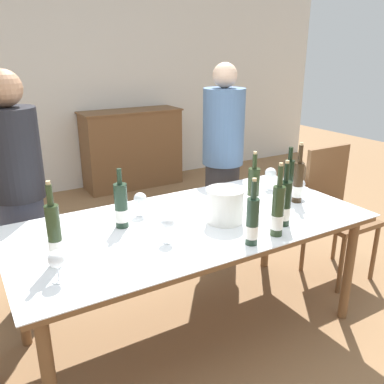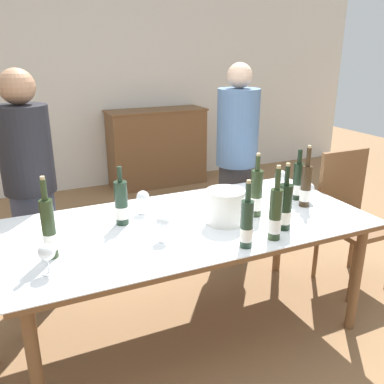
% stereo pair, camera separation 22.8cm
% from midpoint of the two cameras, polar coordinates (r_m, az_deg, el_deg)
% --- Properties ---
extents(ground_plane, '(12.00, 12.00, 0.00)m').
position_cam_midpoint_polar(ground_plane, '(2.74, -2.52, -18.76)').
color(ground_plane, olive).
extents(back_wall, '(8.00, 0.10, 2.80)m').
position_cam_midpoint_polar(back_wall, '(5.21, -20.23, 15.06)').
color(back_wall, silver).
rests_on(back_wall, ground_plane).
extents(sideboard_cabinet, '(1.26, 0.46, 0.98)m').
position_cam_midpoint_polar(sideboard_cabinet, '(5.29, -9.64, 6.00)').
color(sideboard_cabinet, brown).
rests_on(sideboard_cabinet, ground_plane).
extents(dining_table, '(2.05, 0.99, 0.75)m').
position_cam_midpoint_polar(dining_table, '(2.38, -2.76, -5.58)').
color(dining_table, brown).
rests_on(dining_table, ground_plane).
extents(ice_bucket, '(0.22, 0.22, 0.20)m').
position_cam_midpoint_polar(ice_bucket, '(2.31, 1.86, -1.81)').
color(ice_bucket, white).
rests_on(ice_bucket, dining_table).
extents(wine_bottle_0, '(0.07, 0.07, 0.40)m').
position_cam_midpoint_polar(wine_bottle_0, '(2.15, 8.99, -2.76)').
color(wine_bottle_0, '#28381E').
rests_on(wine_bottle_0, dining_table).
extents(wine_bottle_1, '(0.07, 0.07, 0.38)m').
position_cam_midpoint_polar(wine_bottle_1, '(2.43, 5.95, -0.06)').
color(wine_bottle_1, '#28381E').
rests_on(wine_bottle_1, dining_table).
extents(wine_bottle_2, '(0.08, 0.08, 0.38)m').
position_cam_midpoint_polar(wine_bottle_2, '(2.29, 10.03, -1.77)').
color(wine_bottle_2, black).
rests_on(wine_bottle_2, dining_table).
extents(wine_bottle_3, '(0.06, 0.06, 0.40)m').
position_cam_midpoint_polar(wine_bottle_3, '(1.98, -21.92, -5.83)').
color(wine_bottle_3, '#28381E').
rests_on(wine_bottle_3, dining_table).
extents(wine_bottle_4, '(0.07, 0.07, 0.33)m').
position_cam_midpoint_polar(wine_bottle_4, '(2.77, 11.14, 1.84)').
color(wine_bottle_4, black).
rests_on(wine_bottle_4, dining_table).
extents(wine_bottle_5, '(0.08, 0.08, 0.34)m').
position_cam_midpoint_polar(wine_bottle_5, '(2.29, -12.75, -2.10)').
color(wine_bottle_5, '#1E3323').
rests_on(wine_bottle_5, dining_table).
extents(wine_bottle_6, '(0.06, 0.06, 0.39)m').
position_cam_midpoint_polar(wine_bottle_6, '(2.66, 12.31, 1.26)').
color(wine_bottle_6, '#332314').
rests_on(wine_bottle_6, dining_table).
extents(wine_bottle_7, '(0.06, 0.06, 0.35)m').
position_cam_midpoint_polar(wine_bottle_7, '(2.04, 5.31, -4.29)').
color(wine_bottle_7, '#1E3323').
rests_on(wine_bottle_7, dining_table).
extents(wine_glass_0, '(0.08, 0.08, 0.15)m').
position_cam_midpoint_polar(wine_glass_0, '(2.89, 8.77, 2.49)').
color(wine_glass_0, white).
rests_on(wine_glass_0, dining_table).
extents(wine_glass_1, '(0.07, 0.07, 0.14)m').
position_cam_midpoint_polar(wine_glass_1, '(2.08, -6.56, -4.60)').
color(wine_glass_1, white).
rests_on(wine_glass_1, dining_table).
extents(wine_glass_2, '(0.08, 0.08, 0.14)m').
position_cam_midpoint_polar(wine_glass_2, '(1.86, -21.89, -8.95)').
color(wine_glass_2, white).
rests_on(wine_glass_2, dining_table).
extents(wine_glass_3, '(0.08, 0.08, 0.14)m').
position_cam_midpoint_polar(wine_glass_3, '(2.44, -9.96, -1.13)').
color(wine_glass_3, white).
rests_on(wine_glass_3, dining_table).
extents(wine_glass_4, '(0.07, 0.07, 0.13)m').
position_cam_midpoint_polar(wine_glass_4, '(2.76, 12.63, 0.91)').
color(wine_glass_4, white).
rests_on(wine_glass_4, dining_table).
extents(chair_right_end, '(0.42, 0.42, 1.00)m').
position_cam_midpoint_polar(chair_right_end, '(3.26, 17.43, -1.69)').
color(chair_right_end, brown).
rests_on(chair_right_end, ground_plane).
extents(person_host, '(0.33, 0.33, 1.59)m').
position_cam_midpoint_polar(person_host, '(2.83, -25.20, -0.91)').
color(person_host, '#383F56').
rests_on(person_host, ground_plane).
extents(person_guest_left, '(0.33, 0.33, 1.60)m').
position_cam_midpoint_polar(person_guest_left, '(3.32, 2.36, 3.80)').
color(person_guest_left, '#2D2D33').
rests_on(person_guest_left, ground_plane).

